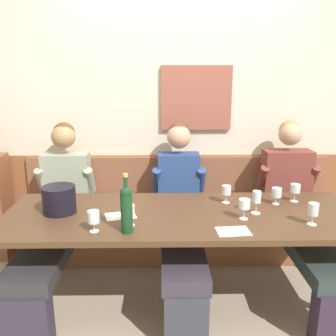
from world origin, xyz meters
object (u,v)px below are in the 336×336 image
wine_glass_right_end (129,211)px  person_left_seat (56,211)px  wall_bench (178,228)px  ice_bucket (59,199)px  person_right_seat (181,210)px  wine_glass_by_bottle (244,204)px  person_center_right_seat (300,210)px  wine_glass_mid_left (313,210)px  wine_bottle_clear_water (126,207)px  wine_glass_center_front (257,198)px  wine_glass_mid_right (226,191)px  wine_glass_left_end (277,193)px  dining_table (183,222)px  wine_glass_near_bucket (295,189)px  wine_glass_center_rear (94,218)px

wine_glass_right_end → person_left_seat: bearing=139.4°
wall_bench → ice_bucket: (-0.89, -0.72, 0.56)m
person_right_seat → wine_glass_by_bottle: person_right_seat is taller
wall_bench → person_right_seat: person_right_seat is taller
wall_bench → person_left_seat: size_ratio=2.11×
person_center_right_seat → wine_glass_mid_left: bearing=-103.8°
wine_bottle_clear_water → wine_glass_center_front: (0.90, 0.29, -0.05)m
ice_bucket → wine_glass_center_front: bearing=-1.9°
ice_bucket → wine_glass_by_bottle: bearing=-6.4°
ice_bucket → wine_glass_mid_right: (1.24, 0.17, 0.00)m
wine_glass_mid_left → person_right_seat: bearing=146.4°
person_left_seat → wine_glass_right_end: 0.88m
wine_glass_left_end → dining_table: bearing=-166.8°
person_left_seat → person_center_right_seat: 2.00m
wine_glass_center_front → wine_glass_mid_left: bearing=-31.9°
person_left_seat → wine_glass_mid_right: person_left_seat is taller
wall_bench → wine_glass_left_end: size_ratio=22.06×
wall_bench → wine_glass_near_bucket: wall_bench is taller
wine_glass_by_bottle → wine_glass_right_end: size_ratio=1.00×
person_right_seat → wine_glass_near_bucket: bearing=-7.7°
wine_bottle_clear_water → wine_glass_left_end: size_ratio=2.96×
ice_bucket → person_left_seat: bearing=111.6°
wine_glass_near_bucket → dining_table: bearing=-165.7°
dining_table → wall_bench: bearing=90.0°
dining_table → wine_glass_left_end: size_ratio=19.76×
person_right_seat → wine_glass_right_end: 0.70m
wine_bottle_clear_water → wine_glass_near_bucket: bearing=23.0°
wine_bottle_clear_water → wine_glass_left_end: bearing=23.6°
dining_table → person_right_seat: (0.00, 0.35, -0.05)m
dining_table → person_right_seat: person_right_seat is taller
dining_table → wine_glass_near_bucket: wine_glass_near_bucket is taller
person_right_seat → ice_bucket: 0.97m
wine_bottle_clear_water → wall_bench: bearing=70.5°
person_center_right_seat → ice_bucket: size_ratio=5.73×
wine_glass_mid_right → wine_glass_center_front: bearing=-51.1°
wine_glass_center_rear → ice_bucket: bearing=132.8°
dining_table → person_left_seat: size_ratio=1.89×
wine_glass_by_bottle → wine_glass_mid_right: (-0.07, 0.32, -0.01)m
person_left_seat → wine_glass_left_end: size_ratio=10.43×
wine_glass_by_bottle → wine_glass_center_rear: size_ratio=1.04×
dining_table → ice_bucket: ice_bucket is taller
wine_bottle_clear_water → dining_table: bearing=39.6°
person_right_seat → wine_glass_near_bucket: size_ratio=9.60×
ice_bucket → wine_glass_left_end: ice_bucket is taller
wine_glass_mid_left → wine_glass_near_bucket: wine_glass_mid_left is taller
wine_glass_right_end → wine_glass_near_bucket: wine_glass_right_end is taller
wine_glass_near_bucket → person_left_seat: bearing=176.3°
wine_glass_right_end → wine_glass_center_rear: (-0.22, -0.09, -0.01)m
person_right_seat → wine_glass_mid_left: 1.04m
wine_glass_mid_right → wine_glass_right_end: bearing=-149.7°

